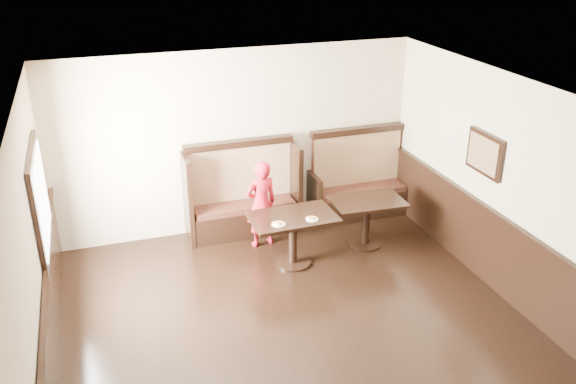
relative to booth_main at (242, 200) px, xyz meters
name	(u,v)px	position (x,y,z in m)	size (l,w,h in m)	color
ground	(320,362)	(0.00, -3.30, -0.53)	(7.00, 7.00, 0.00)	black
room_shell	(286,302)	(-0.30, -3.01, 0.14)	(7.00, 7.00, 7.00)	#C0B18B
booth_main	(242,200)	(0.00, 0.00, 0.00)	(1.75, 0.72, 1.45)	black
booth_neighbor	(358,187)	(1.95, 0.00, -0.05)	(1.65, 0.72, 1.45)	black
table_main	(293,227)	(0.41, -1.20, 0.05)	(1.19, 0.76, 0.75)	black
table_neighbor	(367,211)	(1.62, -1.01, 0.02)	(1.08, 0.74, 0.73)	black
child	(261,204)	(0.16, -0.52, 0.14)	(0.49, 0.32, 1.33)	#A81120
pizza_plate_left	(279,223)	(0.15, -1.37, 0.23)	(0.19, 0.19, 0.03)	white
pizza_plate_right	(312,219)	(0.62, -1.38, 0.23)	(0.18, 0.18, 0.03)	white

